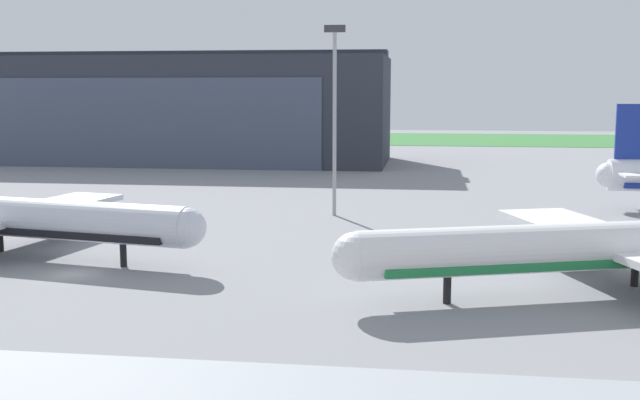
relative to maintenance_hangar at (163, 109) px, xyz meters
name	(u,v)px	position (x,y,z in m)	size (l,w,h in m)	color
ground_plane	(74,274)	(25.17, -94.36, -10.56)	(440.00, 440.00, 0.00)	gray
grass_field_strip	(332,138)	(25.17, 76.73, -10.52)	(440.00, 56.00, 0.08)	#3B7C3C
maintenance_hangar	(163,109)	(0.00, 0.00, 0.00)	(90.58, 29.27, 22.05)	#2D333D
airliner_near_right	(633,246)	(67.88, -94.43, -7.09)	(41.60, 35.73, 11.17)	white
apron_light_mast	(335,107)	(42.45, -62.90, 2.05)	(2.40, 0.50, 21.85)	#99999E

